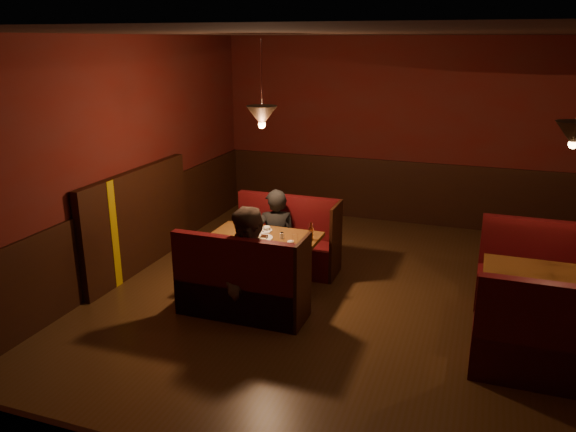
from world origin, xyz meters
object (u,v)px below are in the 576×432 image
(main_bench_far, at_px, (287,246))
(second_table, at_px, (550,293))
(second_bench_far, at_px, (544,283))
(diner_b, at_px, (251,249))
(second_bench_near, at_px, (558,352))
(main_bench_near, at_px, (241,291))
(main_table, at_px, (265,249))
(diner_a, at_px, (276,218))

(main_bench_far, height_order, second_table, main_bench_far)
(main_bench_far, distance_m, second_table, 3.15)
(second_bench_far, relative_size, diner_b, 0.88)
(second_table, relative_size, second_bench_near, 0.90)
(second_bench_far, distance_m, diner_b, 3.21)
(main_bench_near, height_order, second_bench_far, second_bench_far)
(second_table, height_order, second_bench_near, second_bench_near)
(main_table, xyz_separation_m, main_bench_near, (0.01, -0.72, -0.22))
(second_table, xyz_separation_m, diner_b, (-2.89, -0.51, 0.26))
(main_bench_far, bearing_deg, second_bench_far, -3.05)
(second_bench_far, distance_m, second_bench_near, 1.49)
(second_bench_near, bearing_deg, main_bench_far, 151.46)
(second_bench_near, bearing_deg, diner_a, 154.29)
(second_bench_far, bearing_deg, second_table, -92.20)
(main_table, xyz_separation_m, second_bench_near, (3.05, -0.94, -0.21))
(second_bench_near, bearing_deg, diner_b, 175.34)
(main_table, distance_m, main_bench_far, 0.75)
(main_table, distance_m, diner_a, 0.61)
(main_bench_near, relative_size, second_bench_near, 1.00)
(main_bench_near, bearing_deg, main_bench_far, 90.00)
(main_table, relative_size, diner_a, 0.88)
(second_table, bearing_deg, second_bench_far, 87.80)
(second_bench_far, bearing_deg, main_table, -169.75)
(diner_b, bearing_deg, main_bench_near, -177.37)
(main_bench_near, relative_size, second_table, 1.11)
(second_bench_far, bearing_deg, diner_a, 179.68)
(main_table, height_order, diner_b, diner_b)
(diner_a, bearing_deg, second_table, 144.65)
(main_table, xyz_separation_m, second_table, (3.02, -0.19, 0.00))
(main_bench_near, distance_m, second_bench_near, 3.04)
(main_table, height_order, main_bench_near, main_bench_near)
(main_bench_far, xyz_separation_m, second_bench_near, (3.04, -1.65, 0.01))
(diner_a, bearing_deg, main_bench_near, 72.64)
(main_bench_far, relative_size, diner_a, 0.96)
(main_bench_near, height_order, diner_a, diner_a)
(second_table, distance_m, diner_b, 2.94)
(diner_a, bearing_deg, main_bench_far, -144.62)
(second_table, bearing_deg, main_table, 176.34)
(second_table, bearing_deg, main_bench_near, -170.16)
(main_bench_far, relative_size, second_bench_far, 1.00)
(second_bench_near, relative_size, diner_a, 0.96)
(main_bench_far, relative_size, diner_b, 0.88)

